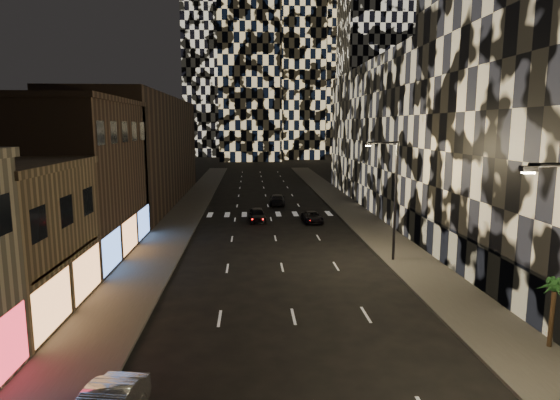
{
  "coord_description": "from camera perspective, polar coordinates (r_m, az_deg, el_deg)",
  "views": [
    {
      "loc": [
        -2.28,
        -4.02,
        10.25
      ],
      "look_at": [
        -0.56,
        22.73,
        6.0
      ],
      "focal_mm": 30.0,
      "sensor_mm": 36.0,
      "label": 1
    }
  ],
  "objects": [
    {
      "name": "sidewalk_left",
      "position": [
        55.51,
        -11.62,
        -1.74
      ],
      "size": [
        4.0,
        120.0,
        0.15
      ],
      "primitive_type": "cube",
      "color": "#47443F",
      "rests_on": "ground"
    },
    {
      "name": "sidewalk_right",
      "position": [
        56.33,
        8.97,
        -1.51
      ],
      "size": [
        4.0,
        120.0,
        0.15
      ],
      "primitive_type": "cube",
      "color": "#47443F",
      "rests_on": "ground"
    },
    {
      "name": "curb_left",
      "position": [
        55.26,
        -9.47,
        -1.73
      ],
      "size": [
        0.2,
        120.0,
        0.15
      ],
      "primitive_type": "cube",
      "color": "#4C4C47",
      "rests_on": "ground"
    },
    {
      "name": "curb_right",
      "position": [
        55.91,
        6.87,
        -1.55
      ],
      "size": [
        0.2,
        120.0,
        0.15
      ],
      "primitive_type": "cube",
      "color": "#4C4C47",
      "rests_on": "ground"
    },
    {
      "name": "retail_brown",
      "position": [
        40.53,
        -24.98,
        2.14
      ],
      "size": [
        10.0,
        15.0,
        12.0
      ],
      "primitive_type": "cube",
      "color": "#463427",
      "rests_on": "ground"
    },
    {
      "name": "retail_filler_left",
      "position": [
        65.77,
        -16.7,
        5.8
      ],
      "size": [
        10.0,
        40.0,
        14.0
      ],
      "primitive_type": "cube",
      "color": "#463427",
      "rests_on": "ground"
    },
    {
      "name": "midrise_base",
      "position": [
        33.21,
        22.7,
        -6.99
      ],
      "size": [
        0.6,
        25.0,
        3.0
      ],
      "primitive_type": "cube",
      "color": "#383838",
      "rests_on": "ground"
    },
    {
      "name": "midrise_filler_right",
      "position": [
        64.97,
        16.51,
        7.54
      ],
      "size": [
        16.0,
        40.0,
        18.0
      ],
      "primitive_type": "cube",
      "color": "#232326",
      "rests_on": "ground"
    },
    {
      "name": "streetlight_far",
      "position": [
        35.98,
        13.55,
        0.93
      ],
      "size": [
        2.55,
        0.25,
        9.0
      ],
      "color": "black",
      "rests_on": "sidewalk_right"
    },
    {
      "name": "car_dark_midlane",
      "position": [
        50.79,
        -2.79,
        -1.8
      ],
      "size": [
        2.05,
        4.44,
        1.48
      ],
      "primitive_type": "imported",
      "rotation": [
        0.0,
        0.0,
        0.07
      ],
      "color": "black",
      "rests_on": "ground"
    },
    {
      "name": "car_dark_oncoming",
      "position": [
        61.36,
        -0.33,
        0.05
      ],
      "size": [
        2.27,
        4.95,
        1.4
      ],
      "primitive_type": "imported",
      "rotation": [
        0.0,
        0.0,
        3.08
      ],
      "color": "black",
      "rests_on": "ground"
    },
    {
      "name": "car_dark_rightlane",
      "position": [
        50.35,
        3.96,
        -2.09
      ],
      "size": [
        2.19,
        4.27,
        1.15
      ],
      "primitive_type": "imported",
      "rotation": [
        0.0,
        0.0,
        0.07
      ],
      "color": "black",
      "rests_on": "ground"
    },
    {
      "name": "palm_tree",
      "position": [
        25.0,
        30.45,
        -9.46
      ],
      "size": [
        1.65,
        1.68,
        3.28
      ],
      "color": "#47331E",
      "rests_on": "sidewalk_right"
    }
  ]
}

